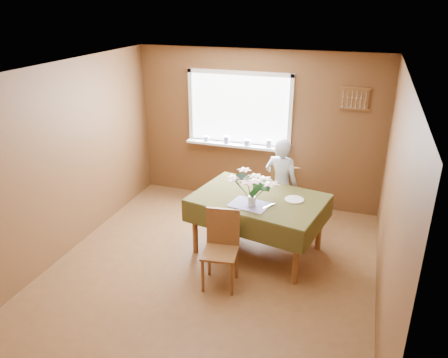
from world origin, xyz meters
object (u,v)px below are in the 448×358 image
(dining_table, at_px, (258,204))
(flower_bouquet, at_px, (252,184))
(chair_far, at_px, (285,192))
(seated_woman, at_px, (281,185))
(chair_near, at_px, (221,244))

(dining_table, relative_size, flower_bouquet, 3.58)
(chair_far, bearing_deg, dining_table, 76.23)
(dining_table, distance_m, seated_woman, 0.77)
(dining_table, height_order, flower_bouquet, flower_bouquet)
(flower_bouquet, bearing_deg, dining_table, 85.07)
(chair_far, bearing_deg, chair_near, 74.37)
(chair_far, relative_size, seated_woman, 0.71)
(chair_far, distance_m, flower_bouquet, 1.28)
(seated_woman, bearing_deg, chair_far, -101.47)
(chair_far, height_order, chair_near, chair_far)
(chair_far, relative_size, chair_near, 1.06)
(seated_woman, distance_m, flower_bouquet, 1.11)
(chair_far, relative_size, flower_bouquet, 1.90)
(chair_near, bearing_deg, seated_woman, 68.57)
(dining_table, distance_m, flower_bouquet, 0.47)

